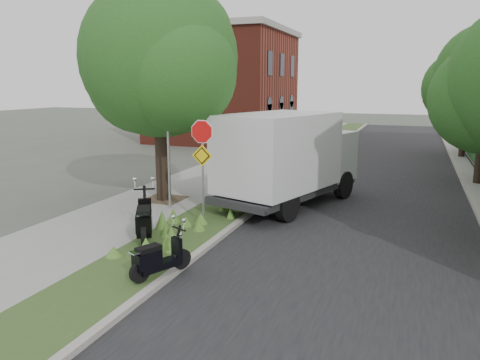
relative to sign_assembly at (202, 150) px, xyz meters
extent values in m
plane|color=#4C5147|center=(1.40, -0.58, -2.33)|extent=(120.00, 120.00, 0.00)
cube|color=gray|center=(-2.85, 9.42, -2.27)|extent=(3.50, 60.00, 0.12)
cube|color=#2E4F21|center=(-0.10, 9.42, -2.27)|extent=(2.00, 60.00, 0.12)
cube|color=#9E9991|center=(0.90, 9.42, -2.26)|extent=(0.20, 60.00, 0.13)
cube|color=black|center=(4.40, 9.42, -2.32)|extent=(7.00, 60.00, 0.01)
cube|color=#9E9991|center=(7.90, 9.42, -2.26)|extent=(0.20, 60.00, 0.13)
cylinder|color=black|center=(-2.60, 2.22, 0.03)|extent=(0.52, 0.52, 4.48)
sphere|color=#1D4617|center=(-2.60, 2.22, 2.75)|extent=(5.40, 5.40, 5.40)
sphere|color=#1D4617|center=(-3.81, 3.03, 2.08)|extent=(4.05, 4.05, 4.05)
sphere|color=#1D4617|center=(-1.52, 1.54, 2.21)|extent=(3.78, 3.78, 3.78)
cube|color=#473828|center=(-2.60, 2.22, -2.20)|extent=(1.40, 1.40, 0.01)
cylinder|color=#A5A8AD|center=(-1.80, 1.22, -0.21)|extent=(0.08, 0.08, 4.00)
torus|color=#A5A8AD|center=(-1.30, -1.18, -1.83)|extent=(0.05, 0.77, 0.77)
cube|color=#A5A8AD|center=(-1.30, -1.54, -2.19)|extent=(0.06, 0.06, 0.04)
cube|color=#A5A8AD|center=(-1.30, -0.82, -2.19)|extent=(0.06, 0.06, 0.04)
cylinder|color=#A5A8AD|center=(0.00, 0.02, -0.71)|extent=(0.07, 0.07, 3.00)
cylinder|color=red|center=(0.00, -0.01, 0.54)|extent=(0.86, 0.03, 0.86)
cylinder|color=white|center=(0.00, 0.00, 0.54)|extent=(0.94, 0.02, 0.94)
cube|color=yellow|center=(0.00, -0.01, -0.16)|extent=(0.64, 0.03, 0.64)
cube|color=maroon|center=(-8.10, 21.42, 1.67)|extent=(9.00, 10.00, 8.00)
cube|color=#9E9991|center=(-8.10, 21.42, 5.77)|extent=(9.40, 10.40, 0.40)
sphere|color=#1D4617|center=(7.46, 10.05, 1.73)|extent=(3.15, 3.15, 3.15)
cylinder|color=black|center=(8.40, 17.42, -0.39)|extent=(0.36, 0.36, 3.64)
sphere|color=#1D4617|center=(8.40, 17.42, 1.82)|extent=(3.80, 3.80, 3.80)
sphere|color=#1D4617|center=(7.54, 17.99, 1.35)|extent=(2.85, 2.85, 2.85)
cylinder|color=black|center=(-1.25, -1.20, -1.91)|extent=(0.41, 0.57, 0.59)
cylinder|color=black|center=(-0.55, -2.41, -1.91)|extent=(0.41, 0.57, 0.59)
cube|color=black|center=(-0.87, -1.86, -1.89)|extent=(0.98, 1.31, 0.20)
cube|color=black|center=(-0.67, -2.20, -1.62)|extent=(0.72, 0.84, 0.45)
cube|color=black|center=(-0.70, -2.15, -1.33)|extent=(0.63, 0.75, 0.14)
cylinder|color=black|center=(1.03, -3.39, -1.98)|extent=(0.29, 0.46, 0.46)
cylinder|color=black|center=(0.57, -4.38, -1.98)|extent=(0.29, 0.46, 0.46)
cube|color=black|center=(0.78, -3.93, -1.96)|extent=(0.70, 1.05, 0.16)
cube|color=black|center=(0.65, -4.20, -1.75)|extent=(0.53, 0.65, 0.35)
cube|color=black|center=(0.67, -4.16, -1.52)|extent=(0.47, 0.59, 0.11)
cube|color=#262628|center=(1.70, 3.38, -1.75)|extent=(4.02, 6.46, 0.21)
cube|color=#B7BABC|center=(2.41, 5.61, -0.78)|extent=(2.72, 2.24, 1.83)
cube|color=silver|center=(1.51, 2.78, -0.32)|extent=(3.71, 4.90, 2.51)
cube|color=#262628|center=(-1.59, 7.67, -2.19)|extent=(1.10, 0.94, 0.04)
cube|color=slate|center=(-1.59, 7.67, -1.59)|extent=(0.96, 0.80, 1.24)
camera|label=1|loc=(5.75, -12.26, 1.88)|focal=35.00mm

